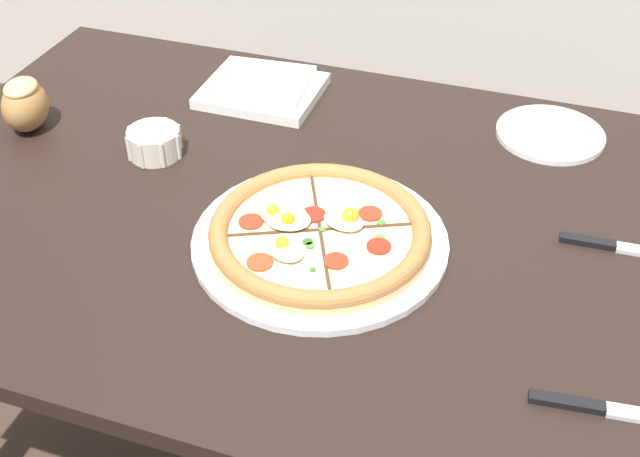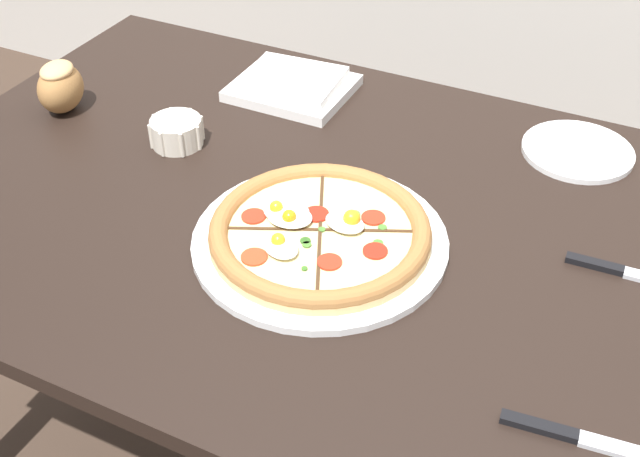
{
  "view_description": "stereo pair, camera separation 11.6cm",
  "coord_description": "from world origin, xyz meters",
  "px_view_note": "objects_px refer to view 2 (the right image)",
  "views": [
    {
      "loc": [
        0.37,
        -0.94,
        1.48
      ],
      "look_at": [
        0.08,
        -0.08,
        0.75
      ],
      "focal_mm": 45.0,
      "sensor_mm": 36.0,
      "label": 1
    },
    {
      "loc": [
        0.47,
        -0.9,
        1.48
      ],
      "look_at": [
        0.08,
        -0.08,
        0.75
      ],
      "focal_mm": 45.0,
      "sensor_mm": 36.0,
      "label": 2
    }
  ],
  "objects_px": {
    "ramekin_bowl": "(177,131)",
    "knife_spare": "(633,274)",
    "pizza": "(319,234)",
    "side_saucer": "(578,151)",
    "napkin_folded": "(292,85)",
    "dining_table": "(301,246)",
    "bread_piece_mid": "(60,86)",
    "knife_main": "(591,441)"
  },
  "relations": [
    {
      "from": "side_saucer",
      "to": "knife_main",
      "type": "bearing_deg",
      "value": -76.62
    },
    {
      "from": "dining_table",
      "to": "knife_main",
      "type": "xyz_separation_m",
      "value": [
        0.51,
        -0.26,
        0.1
      ]
    },
    {
      "from": "ramekin_bowl",
      "to": "napkin_folded",
      "type": "distance_m",
      "value": 0.27
    },
    {
      "from": "napkin_folded",
      "to": "side_saucer",
      "type": "xyz_separation_m",
      "value": [
        0.54,
        0.03,
        -0.01
      ]
    },
    {
      "from": "knife_spare",
      "to": "side_saucer",
      "type": "relative_size",
      "value": 1.02
    },
    {
      "from": "pizza",
      "to": "side_saucer",
      "type": "bearing_deg",
      "value": 54.91
    },
    {
      "from": "pizza",
      "to": "napkin_folded",
      "type": "bearing_deg",
      "value": 122.6
    },
    {
      "from": "knife_main",
      "to": "bread_piece_mid",
      "type": "bearing_deg",
      "value": 156.32
    },
    {
      "from": "ramekin_bowl",
      "to": "knife_spare",
      "type": "height_order",
      "value": "ramekin_bowl"
    },
    {
      "from": "knife_spare",
      "to": "side_saucer",
      "type": "distance_m",
      "value": 0.31
    },
    {
      "from": "knife_spare",
      "to": "side_saucer",
      "type": "height_order",
      "value": "same"
    },
    {
      "from": "dining_table",
      "to": "knife_main",
      "type": "relative_size",
      "value": 6.29
    },
    {
      "from": "ramekin_bowl",
      "to": "bread_piece_mid",
      "type": "xyz_separation_m",
      "value": [
        -0.26,
        0.01,
        0.02
      ]
    },
    {
      "from": "pizza",
      "to": "side_saucer",
      "type": "height_order",
      "value": "pizza"
    },
    {
      "from": "pizza",
      "to": "ramekin_bowl",
      "type": "relative_size",
      "value": 3.94
    },
    {
      "from": "bread_piece_mid",
      "to": "ramekin_bowl",
      "type": "bearing_deg",
      "value": -1.51
    },
    {
      "from": "dining_table",
      "to": "side_saucer",
      "type": "bearing_deg",
      "value": 42.38
    },
    {
      "from": "knife_main",
      "to": "ramekin_bowl",
      "type": "bearing_deg",
      "value": 151.48
    },
    {
      "from": "napkin_folded",
      "to": "bread_piece_mid",
      "type": "distance_m",
      "value": 0.43
    },
    {
      "from": "pizza",
      "to": "ramekin_bowl",
      "type": "bearing_deg",
      "value": 158.05
    },
    {
      "from": "knife_main",
      "to": "knife_spare",
      "type": "relative_size",
      "value": 1.1
    },
    {
      "from": "pizza",
      "to": "knife_main",
      "type": "bearing_deg",
      "value": -22.84
    },
    {
      "from": "knife_main",
      "to": "side_saucer",
      "type": "relative_size",
      "value": 1.13
    },
    {
      "from": "napkin_folded",
      "to": "side_saucer",
      "type": "relative_size",
      "value": 1.14
    },
    {
      "from": "knife_main",
      "to": "pizza",
      "type": "bearing_deg",
      "value": 151.08
    },
    {
      "from": "pizza",
      "to": "ramekin_bowl",
      "type": "xyz_separation_m",
      "value": [
        -0.34,
        0.14,
        0.01
      ]
    },
    {
      "from": "napkin_folded",
      "to": "knife_main",
      "type": "xyz_separation_m",
      "value": [
        0.68,
        -0.57,
        -0.01
      ]
    },
    {
      "from": "napkin_folded",
      "to": "knife_spare",
      "type": "bearing_deg",
      "value": -20.73
    },
    {
      "from": "dining_table",
      "to": "bread_piece_mid",
      "type": "xyz_separation_m",
      "value": [
        -0.52,
        0.06,
        0.14
      ]
    },
    {
      "from": "bread_piece_mid",
      "to": "knife_spare",
      "type": "xyz_separation_m",
      "value": [
        1.03,
        -0.01,
        -0.04
      ]
    },
    {
      "from": "napkin_folded",
      "to": "knife_main",
      "type": "relative_size",
      "value": 1.01
    },
    {
      "from": "dining_table",
      "to": "pizza",
      "type": "distance_m",
      "value": 0.16
    },
    {
      "from": "side_saucer",
      "to": "pizza",
      "type": "bearing_deg",
      "value": -125.09
    },
    {
      "from": "pizza",
      "to": "knife_main",
      "type": "relative_size",
      "value": 1.78
    },
    {
      "from": "napkin_folded",
      "to": "bread_piece_mid",
      "type": "height_order",
      "value": "bread_piece_mid"
    },
    {
      "from": "dining_table",
      "to": "knife_spare",
      "type": "xyz_separation_m",
      "value": [
        0.5,
        0.05,
        0.1
      ]
    },
    {
      "from": "pizza",
      "to": "side_saucer",
      "type": "relative_size",
      "value": 2.0
    },
    {
      "from": "dining_table",
      "to": "knife_spare",
      "type": "bearing_deg",
      "value": 5.69
    },
    {
      "from": "pizza",
      "to": "knife_spare",
      "type": "xyz_separation_m",
      "value": [
        0.43,
        0.13,
        -0.02
      ]
    },
    {
      "from": "pizza",
      "to": "napkin_folded",
      "type": "distance_m",
      "value": 0.46
    },
    {
      "from": "knife_spare",
      "to": "bread_piece_mid",
      "type": "bearing_deg",
      "value": 176.27
    },
    {
      "from": "napkin_folded",
      "to": "knife_spare",
      "type": "relative_size",
      "value": 1.11
    }
  ]
}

